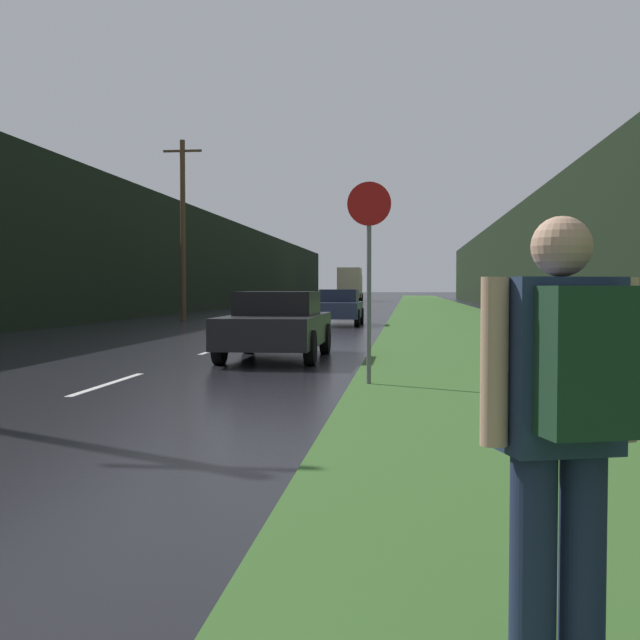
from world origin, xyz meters
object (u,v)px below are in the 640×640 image
Objects in this scene: stop_sign at (369,262)px; hitchhiker_with_backpack at (564,423)px; car_passing_near at (277,324)px; car_passing_far at (339,307)px; delivery_truck at (350,284)px.

hitchhiker_with_backpack is (1.15, -9.33, -0.88)m from stop_sign.
car_passing_far is at bearing -90.00° from car_passing_near.
stop_sign is at bearing 96.20° from car_passing_far.
car_passing_far is 58.70m from delivery_truck.
hitchhiker_with_backpack is 0.43× the size of car_passing_far.
hitchhiker_with_backpack is 14.16m from car_passing_near.
stop_sign is at bearing 115.93° from car_passing_near.
car_passing_far is (-2.16, 19.89, -1.16)m from stop_sign.
delivery_truck is (-5.89, 78.46, 0.06)m from stop_sign.
car_passing_near is at bearing 115.93° from stop_sign.
car_passing_near is at bearing -87.11° from delivery_truck.
hitchhiker_with_backpack is 29.40m from car_passing_far.
stop_sign is at bearing -85.70° from delivery_truck.
delivery_truck is at bearing 77.52° from hitchhiker_with_backpack.
stop_sign is 0.68× the size of car_passing_near.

